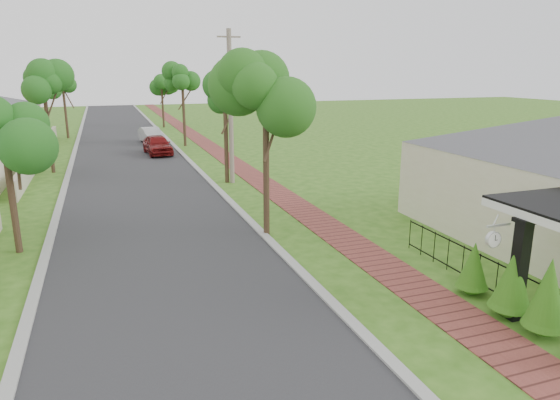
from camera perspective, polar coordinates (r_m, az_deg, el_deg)
ground at (r=12.09m, az=5.35°, el=-14.38°), size 160.00×160.00×0.00m
road at (r=30.17m, az=-16.21°, el=2.90°), size 7.00×120.00×0.02m
kerb_right at (r=30.57m, az=-9.38°, el=3.44°), size 0.30×120.00×0.10m
kerb_left at (r=30.20m, az=-23.13°, el=2.31°), size 0.30×120.00×0.10m
sidewalk at (r=31.12m, az=-4.66°, el=3.79°), size 1.50×120.00×0.03m
porch_post at (r=13.35m, az=25.58°, el=-7.63°), size 0.48×0.48×2.52m
picket_fence at (r=14.45m, az=23.54°, el=-8.25°), size 0.03×8.02×1.00m
street_trees at (r=36.46m, az=-17.25°, el=11.97°), size 10.70×37.65×5.89m
hedge_row at (r=13.03m, az=26.85°, el=-9.42°), size 0.90×4.37×2.02m
parked_car_red at (r=36.59m, az=-13.83°, el=6.14°), size 1.95×4.15×1.37m
parked_car_white at (r=42.29m, az=-14.51°, el=7.13°), size 1.93×4.02×1.27m
near_tree at (r=17.42m, az=-1.65°, el=11.47°), size 2.38×2.38×6.12m
utility_pole at (r=26.22m, az=-5.67°, el=10.50°), size 1.20×0.24×7.84m
station_clock at (r=13.02m, az=23.22°, el=-4.04°), size 0.67×0.13×0.57m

